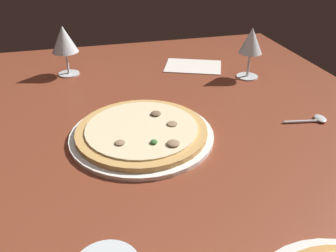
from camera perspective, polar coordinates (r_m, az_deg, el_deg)
name	(u,v)px	position (r cm, az deg, el deg)	size (l,w,h in cm)	color
dining_table	(194,145)	(82.51, 4.18, -3.07)	(150.00, 110.00, 4.00)	brown
pizza_main	(142,132)	(81.14, -4.23, -1.03)	(32.92, 32.92, 3.30)	white
wine_glass_far	(251,43)	(112.62, 13.24, 12.90)	(7.14, 7.14, 15.66)	silver
wine_glass_near	(64,40)	(116.52, -16.40, 13.07)	(8.14, 8.14, 15.65)	silver
paper_menu	(193,66)	(122.30, 4.07, 9.57)	(13.13, 18.64, 0.30)	silver
spoon	(315,119)	(94.95, 22.59, 0.97)	(4.41, 11.44, 1.00)	silver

